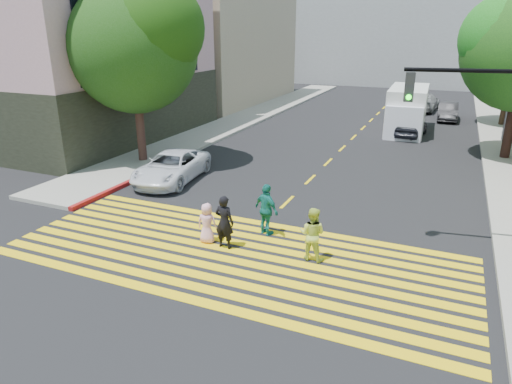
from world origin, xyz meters
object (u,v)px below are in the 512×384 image
Objects in this scene: pedestrian_child at (207,223)px; dark_car_parked at (448,111)px; white_sedan at (172,167)px; dark_car_near at (411,126)px; silver_car at (424,102)px; white_van at (407,111)px; pedestrian_extra at (267,210)px; tree_left at (135,41)px; pedestrian_man at (224,222)px; pedestrian_woman at (312,234)px; traffic_signal at (502,133)px.

pedestrian_child is 0.34× the size of dark_car_parked.
dark_car_near reaches higher than white_sedan.
pedestrian_child is 25.17m from dark_car_parked.
white_van reaches higher than silver_car.
pedestrian_extra is 0.46× the size of dark_car_near.
pedestrian_man is at bearing -40.49° from tree_left.
white_van is (-2.33, -5.40, 0.70)m from dark_car_parked.
pedestrian_extra is at bearing -37.22° from white_sedan.
tree_left is at bearing -38.19° from pedestrian_man.
pedestrian_man is at bearing 9.83° from pedestrian_woman.
white_sedan is at bearing -27.82° from pedestrian_woman.
silver_car is at bearing 63.17° from white_sedan.
traffic_signal is at bearing -87.81° from dark_car_parked.
white_van is (2.32, 17.76, 0.48)m from pedestrian_extra.
dark_car_near is at bearing -70.87° from white_van.
white_van is at bearing 48.47° from tree_left.
pedestrian_man reaches higher than silver_car.
dark_car_parked is at bearing -100.22° from pedestrian_man.
tree_left reaches higher than traffic_signal.
dark_car_parked reaches higher than white_sedan.
pedestrian_child is 8.67m from traffic_signal.
silver_car is (8.59, 23.30, 0.07)m from white_sedan.
dark_car_parked is 5.93m from white_van.
silver_car reaches higher than pedestrian_child.
pedestrian_child is 1.93m from pedestrian_extra.
tree_left reaches higher than silver_car.
white_sedan is 1.22× the size of dark_car_near.
white_van is at bearing -96.95° from pedestrian_man.
pedestrian_extra is 17.91m from white_van.
pedestrian_man is 2.63m from pedestrian_woman.
dark_car_parked is (10.47, 19.71, 0.00)m from white_sedan.
pedestrian_child is 0.28× the size of white_sedan.
pedestrian_woman is 3.28m from pedestrian_child.
pedestrian_man is at bearing -104.59° from dark_car_parked.
tree_left reaches higher than white_van.
silver_car is at bearing -69.57° from pedestrian_extra.
pedestrian_woman is 0.43× the size of dark_car_near.
dark_car_parked is at bearing -94.05° from pedestrian_woman.
pedestrian_man is at bearing -168.84° from traffic_signal.
pedestrian_extra is at bearing -27.27° from pedestrian_woman.
pedestrian_man is at bearing -101.65° from white_van.
pedestrian_child reaches higher than dark_car_parked.
traffic_signal is (3.51, -25.45, 2.92)m from silver_car.
pedestrian_extra reaches higher than dark_car_near.
pedestrian_extra reaches higher than white_sedan.
dark_car_parked is at bearing 84.75° from traffic_signal.
tree_left is 16.81m from dark_car_near.
traffic_signal is at bearing -141.97° from pedestrian_extra.
tree_left is 17.14m from white_van.
dark_car_near is (2.79, 16.55, -0.22)m from pedestrian_extra.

